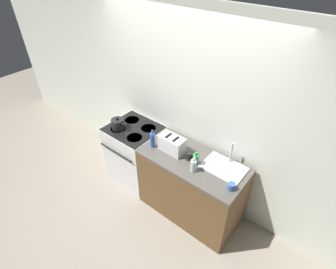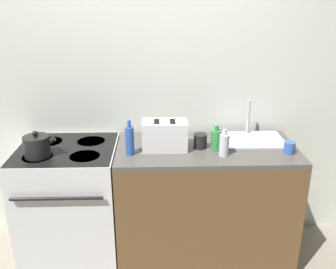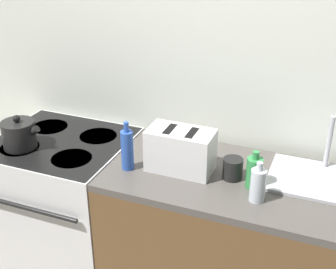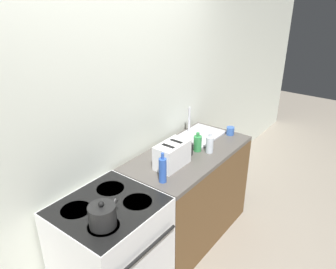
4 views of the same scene
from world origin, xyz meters
The scene contains 11 objects.
wall_back centered at (0.00, 0.71, 1.30)m, with size 8.00×0.05×2.60m.
stove centered at (-0.55, 0.33, 0.48)m, with size 0.71×0.69×0.94m.
counter_block centered at (0.47, 0.32, 0.47)m, with size 1.31×0.64×0.94m.
kettle centered at (-0.71, 0.20, 1.01)m, with size 0.22×0.18×0.18m.
toaster centered at (0.16, 0.29, 1.04)m, with size 0.32×0.17×0.21m.
sink_tray centered at (0.81, 0.43, 0.95)m, with size 0.49×0.35×0.28m.
bottle_blue centered at (-0.08, 0.21, 1.04)m, with size 0.06×0.06×0.25m.
bottle_green centered at (0.52, 0.27, 1.01)m, with size 0.07×0.07×0.18m.
bottle_clear centered at (0.56, 0.17, 1.02)m, with size 0.07×0.07×0.19m.
cup_black centered at (0.42, 0.31, 0.99)m, with size 0.09×0.09×0.10m.
cup_blue centered at (1.03, 0.20, 0.98)m, with size 0.08×0.08×0.08m.
Camera 2 is at (0.11, -2.17, 1.99)m, focal length 40.00 mm.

